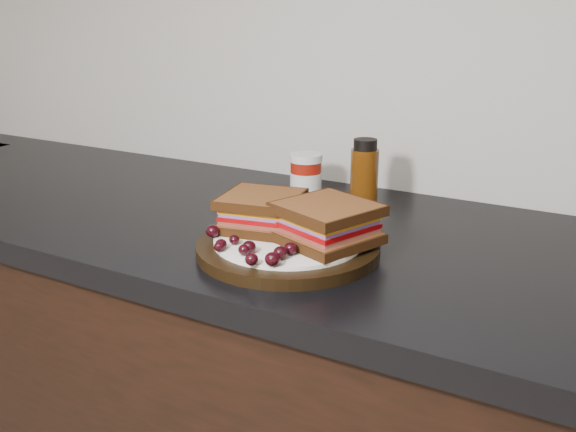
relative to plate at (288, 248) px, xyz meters
name	(u,v)px	position (x,y,z in m)	size (l,w,h in m)	color
base_cabinets	(208,421)	(-0.26, 0.12, -0.48)	(3.96, 0.58, 0.86)	black
countertop	(199,218)	(-0.26, 0.12, -0.03)	(3.98, 0.60, 0.04)	black
plate	(288,248)	(0.00, 0.00, 0.00)	(0.28, 0.28, 0.02)	black
sandwich_left	(261,211)	(-0.06, 0.02, 0.04)	(0.12, 0.12, 0.05)	brown
sandwich_right	(327,223)	(0.06, 0.02, 0.04)	(0.13, 0.13, 0.06)	brown
grape_0	(213,231)	(-0.10, -0.05, 0.02)	(0.02, 0.02, 0.02)	black
grape_1	(234,240)	(-0.06, -0.06, 0.02)	(0.02, 0.02, 0.01)	black
grape_2	(221,244)	(-0.06, -0.09, 0.02)	(0.02, 0.02, 0.02)	black
grape_3	(219,247)	(-0.06, -0.10, 0.02)	(0.02, 0.02, 0.01)	black
grape_4	(249,247)	(-0.02, -0.08, 0.02)	(0.02, 0.02, 0.02)	black
grape_5	(244,250)	(-0.02, -0.09, 0.02)	(0.02, 0.02, 0.02)	black
grape_6	(252,259)	(0.01, -0.12, 0.02)	(0.02, 0.02, 0.02)	black
grape_7	(272,259)	(0.04, -0.10, 0.02)	(0.02, 0.02, 0.02)	black
grape_8	(280,253)	(0.03, -0.08, 0.02)	(0.02, 0.02, 0.02)	black
grape_9	(291,249)	(0.04, -0.06, 0.02)	(0.02, 0.02, 0.02)	black
grape_10	(319,251)	(0.08, -0.04, 0.02)	(0.02, 0.02, 0.02)	black
grape_11	(324,249)	(0.08, -0.03, 0.02)	(0.02, 0.02, 0.02)	black
grape_12	(337,249)	(0.09, -0.02, 0.02)	(0.02, 0.02, 0.02)	black
grape_13	(340,243)	(0.09, 0.00, 0.02)	(0.02, 0.02, 0.01)	black
grape_14	(347,238)	(0.08, 0.03, 0.02)	(0.01, 0.01, 0.01)	black
grape_15	(322,234)	(0.05, 0.02, 0.02)	(0.02, 0.02, 0.02)	black
grape_16	(282,218)	(-0.05, 0.06, 0.02)	(0.02, 0.02, 0.02)	black
grape_17	(271,219)	(-0.06, 0.04, 0.02)	(0.02, 0.02, 0.02)	black
grape_18	(256,219)	(-0.08, 0.03, 0.02)	(0.02, 0.02, 0.02)	black
grape_19	(257,220)	(-0.08, 0.03, 0.02)	(0.02, 0.02, 0.02)	black
grape_20	(250,231)	(-0.06, -0.02, 0.02)	(0.02, 0.02, 0.02)	black
grape_21	(250,231)	(-0.06, -0.02, 0.02)	(0.02, 0.02, 0.02)	black
grape_22	(266,224)	(-0.05, 0.02, 0.02)	(0.02, 0.02, 0.02)	black
grape_23	(253,216)	(-0.09, 0.04, 0.02)	(0.02, 0.02, 0.02)	black
grape_24	(248,222)	(-0.08, 0.01, 0.02)	(0.02, 0.02, 0.02)	black
condiment_jar	(306,178)	(-0.11, 0.26, 0.04)	(0.06, 0.06, 0.09)	maroon
oil_bottle	(364,177)	(0.02, 0.24, 0.06)	(0.05, 0.05, 0.14)	#4A2407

